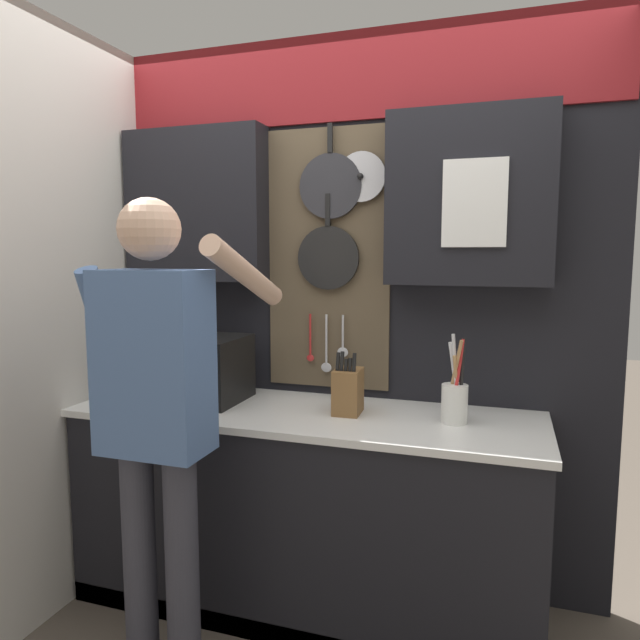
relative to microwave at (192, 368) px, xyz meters
name	(u,v)px	position (x,y,z in m)	size (l,w,h in m)	color
ground_plane	(305,602)	(0.56, -0.02, -1.04)	(14.00, 14.00, 0.00)	brown
base_cabinet_counter	(304,509)	(0.56, -0.02, -0.59)	(2.01, 0.65, 0.89)	black
back_wall_unit	(325,264)	(0.56, 0.27, 0.48)	(2.58, 0.22, 2.54)	black
side_wall	(40,324)	(-0.47, -0.41, 0.23)	(0.04, 1.60, 2.54)	silver
microwave	(192,368)	(0.00, 0.00, 0.00)	(0.48, 0.36, 0.30)	black
knife_block	(348,391)	(0.75, 0.00, -0.05)	(0.12, 0.16, 0.27)	brown
utensil_crock	(455,399)	(1.19, 0.00, -0.05)	(0.10, 0.10, 0.36)	white
person	(157,398)	(0.21, -0.58, 0.02)	(0.54, 0.66, 1.75)	#383842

